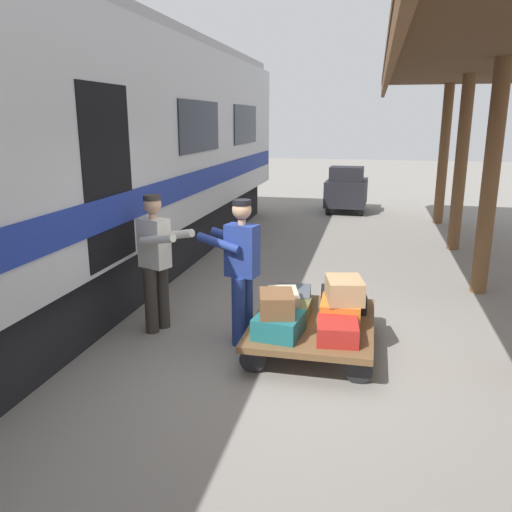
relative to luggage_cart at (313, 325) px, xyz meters
The scene contains 14 objects.
ground_plane 0.36m from the luggage_cart, 81.71° to the left, with size 60.00×60.00×0.00m, color gray.
luggage_cart is the anchor object (origin of this frame).
suitcase_red_plastic 0.60m from the luggage_cart, 122.06° to the left, with size 0.42×0.48×0.20m, color #AD231E.
suitcase_olive_duffel 0.34m from the luggage_cart, ahead, with size 0.51×0.56×0.17m, color brown.
suitcase_black_hardshell 0.60m from the luggage_cart, 122.06° to the right, with size 0.51×0.49×0.23m, color black.
suitcase_teal_softside 0.60m from the luggage_cart, 57.94° to the left, with size 0.46×0.52×0.23m, color #1E666B.
suitcase_slate_roller 0.59m from the luggage_cart, 57.94° to the right, with size 0.42×0.57×0.19m, color #4C515B.
suitcase_orange_carryall 0.36m from the luggage_cart, behind, with size 0.44×0.55×0.27m, color #CC6B23.
suitcase_cream_canvas 0.46m from the luggage_cart, ahead, with size 0.33×0.50×0.15m, color beige.
suitcase_tan_vintage 0.56m from the luggage_cart, behind, with size 0.38×0.50×0.25m, color tan.
suitcase_brown_leather 0.70m from the luggage_cart, 54.09° to the left, with size 0.35×0.45×0.23m, color brown.
porter_in_overalls 1.06m from the luggage_cart, ahead, with size 0.72×0.52×1.70m.
porter_by_door 2.05m from the luggage_cart, ahead, with size 0.74×0.59×1.70m.
baggage_tug 9.40m from the luggage_cart, 89.14° to the right, with size 1.15×1.73×1.30m.
Camera 1 is at (-0.61, 5.38, 2.57)m, focal length 36.67 mm.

